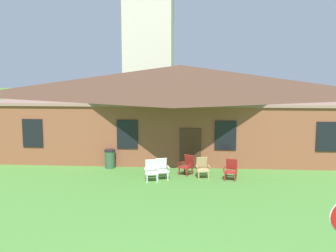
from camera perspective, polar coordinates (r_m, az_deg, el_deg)
name	(u,v)px	position (r m, az deg, el deg)	size (l,w,h in m)	color
brick_building	(180,107)	(25.63, 1.75, 2.75)	(21.16, 10.40, 5.39)	brown
dome_tower	(149,26)	(42.01, -2.68, 14.06)	(5.18, 5.18, 20.67)	beige
lawn_chair_by_porch	(151,170)	(18.71, -2.41, -6.24)	(0.73, 0.77, 0.96)	silver
lawn_chair_near_door	(162,168)	(18.99, -0.89, -6.02)	(0.73, 0.78, 0.96)	silver
lawn_chair_left_end	(187,164)	(19.75, 2.74, -5.47)	(0.85, 0.87, 0.96)	maroon
lawn_chair_middle	(202,167)	(19.27, 4.89, -5.84)	(0.71, 0.75, 0.96)	tan
lawn_chair_right_end	(231,169)	(19.09, 8.94, -6.04)	(0.72, 0.76, 0.96)	maroon
trash_bin	(110,159)	(21.21, -8.24, -4.61)	(0.56, 0.56, 0.98)	#335638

